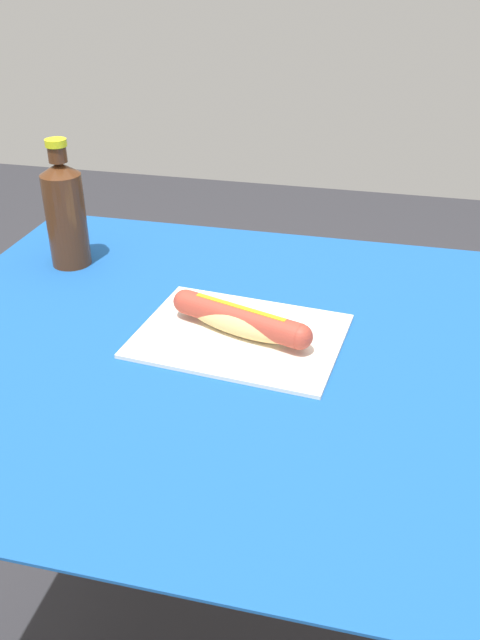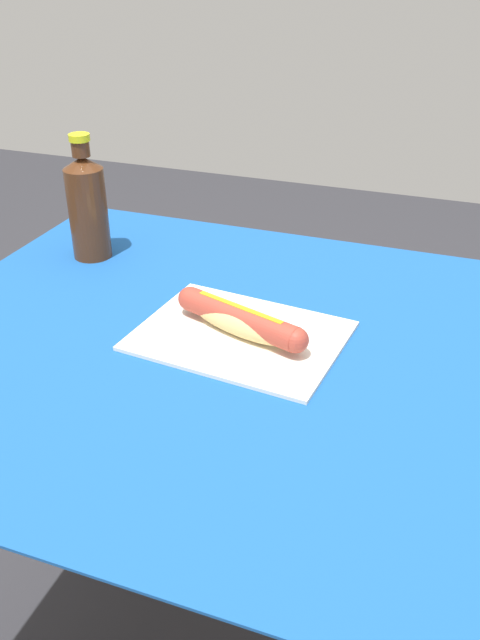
# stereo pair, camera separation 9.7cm
# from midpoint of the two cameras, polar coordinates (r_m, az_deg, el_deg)

# --- Properties ---
(dining_table) EXTENTS (1.10, 0.86, 0.77)m
(dining_table) POSITION_cam_midpoint_polar(r_m,az_deg,el_deg) (1.05, -0.70, -9.14)
(dining_table) COLOR brown
(dining_table) RESTS_ON ground
(paper_wrapper) EXTENTS (0.32, 0.25, 0.01)m
(paper_wrapper) POSITION_cam_midpoint_polar(r_m,az_deg,el_deg) (0.99, -2.82, -1.44)
(paper_wrapper) COLOR silver
(paper_wrapper) RESTS_ON dining_table
(hot_dog) EXTENTS (0.23, 0.10, 0.05)m
(hot_dog) POSITION_cam_midpoint_polar(r_m,az_deg,el_deg) (0.97, -2.86, -0.05)
(hot_dog) COLOR #E5BC75
(hot_dog) RESTS_ON paper_wrapper
(soda_bottle) EXTENTS (0.07, 0.07, 0.23)m
(soda_bottle) POSITION_cam_midpoint_polar(r_m,az_deg,el_deg) (1.23, -17.03, 8.83)
(soda_bottle) COLOR #4C2814
(soda_bottle) RESTS_ON dining_table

